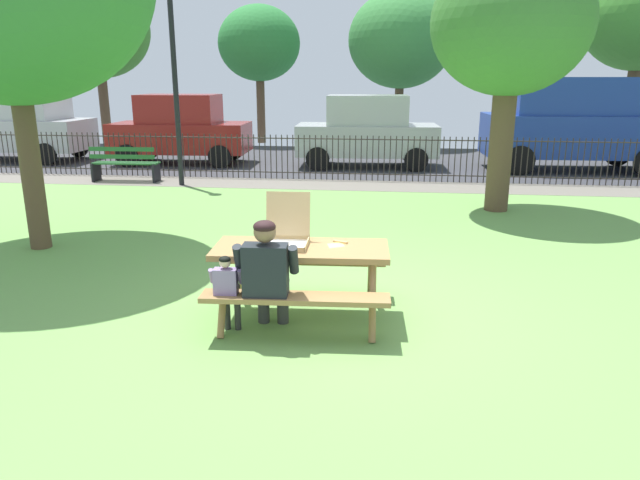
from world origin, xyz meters
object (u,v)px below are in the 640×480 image
Objects in this scene: lamp_post_walkway at (174,65)px; parked_car_far_left at (11,124)px; parked_car_left at (181,129)px; far_tree_left at (97,31)px; pizza_slice_on_table at (337,244)px; tree_near_table at (511,25)px; pizza_box_open at (286,232)px; picnic_table_foreground at (301,263)px; far_tree_midleft at (259,44)px; far_tree_center at (401,40)px; child_at_table at (228,287)px; far_tree_midright at (521,38)px; parked_car_right at (576,122)px; parked_car_center at (367,131)px; park_bench_left at (125,164)px; adult_at_table at (267,272)px.

parked_car_far_left is at bearing 151.99° from lamp_post_walkway.
parked_car_left is (-1.22, 3.48, -1.71)m from lamp_post_walkway.
pizza_slice_on_table is at bearing -56.84° from far_tree_left.
tree_near_table is 1.17× the size of parked_car_left.
pizza_box_open is 0.13× the size of parked_car_left.
picnic_table_foreground is 6.83m from tree_near_table.
far_tree_left is 6.34m from far_tree_midleft.
parked_car_left is 0.79× the size of far_tree_midleft.
tree_near_table is 11.28m from far_tree_center.
far_tree_midleft reaches higher than child_at_table.
far_tree_midright is at bearing 0.00° from far_tree_midleft.
far_tree_left is at bearing 160.29° from parked_car_right.
pizza_slice_on_table is 17.53m from far_tree_midright.
parked_car_left is (-8.14, 5.32, -2.33)m from tree_near_table.
parked_car_far_left reaches higher than parked_car_left.
parked_car_left is 1.00× the size of parked_car_center.
lamp_post_walkway is 7.59m from parked_car_far_left.
picnic_table_foreground is 9.47m from park_bench_left.
picnic_table_foreground is 0.31× the size of far_tree_left.
pizza_box_open is 0.45× the size of adult_at_table.
parked_car_center is at bearing 0.00° from parked_car_far_left.
parked_car_right is at bearing 61.07° from pizza_box_open.
child_at_table is 13.12m from parked_car_right.
tree_near_table is 11.40m from far_tree_midright.
child_at_table is 15.13m from parked_car_far_left.
parked_car_left is at bearing -100.65° from far_tree_midleft.
adult_at_table is 0.24× the size of far_tree_midleft.
far_tree_midright is at bearing 20.12° from parked_car_far_left.
parked_car_center is at bearing 88.02° from pizza_box_open.
far_tree_center is (0.75, 16.54, 2.97)m from pizza_slice_on_table.
parked_car_center is (0.20, 10.86, 0.41)m from picnic_table_foreground.
park_bench_left is 0.35× the size of parked_car_far_left.
pizza_box_open is at bearing 148.82° from picnic_table_foreground.
adult_at_table is (-0.61, -0.64, -0.12)m from pizza_slice_on_table.
far_tree_left is at bearing 124.77° from lamp_post_walkway.
tree_near_table is 6.41m from parked_car_center.
far_tree_left is (-13.36, 11.13, 0.84)m from tree_near_table.
far_tree_midright reaches higher than tree_near_table.
picnic_table_foreground is 0.47× the size of parked_car_left.
park_bench_left is 0.34× the size of parked_car_right.
tree_near_table reaches higher than pizza_slice_on_table.
parked_car_right is at bearing -0.00° from parked_car_center.
tree_near_table is at bearing -21.58° from parked_car_far_left.
pizza_slice_on_table is 12.10m from parked_car_left.
far_tree_left reaches higher than park_bench_left.
adult_at_table is (-0.25, -0.52, 0.06)m from picnic_table_foreground.
far_tree_midright is at bearing 94.47° from parked_car_right.
pizza_slice_on_table is at bearing -89.16° from parked_car_center.
tree_near_table is at bearing -14.36° from park_bench_left.
far_tree_midleft is at bearing 102.72° from adult_at_table.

